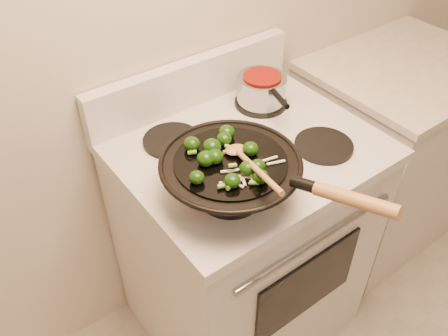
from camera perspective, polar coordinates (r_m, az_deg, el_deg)
stove at (r=1.78m, az=2.28°, el=-8.60°), size 0.78×0.67×1.08m
counter_unit at (r=2.30m, az=18.88°, el=1.77°), size 0.76×0.62×0.91m
wok at (r=1.24m, az=0.96°, el=-0.94°), size 0.37×0.61×0.20m
stirfry at (r=1.20m, az=0.11°, el=1.44°), size 0.24×0.25×0.04m
wooden_spoon at (r=1.17m, az=2.84°, el=0.85°), size 0.09×0.26×0.07m
saucepan at (r=1.62m, az=4.57°, el=9.48°), size 0.17×0.26×0.10m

